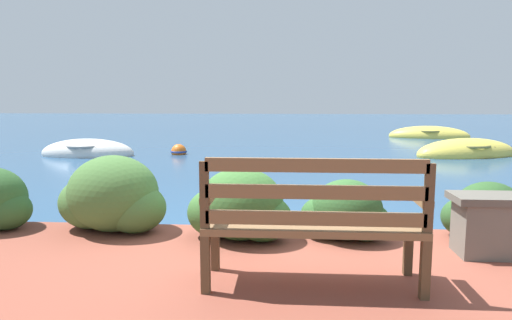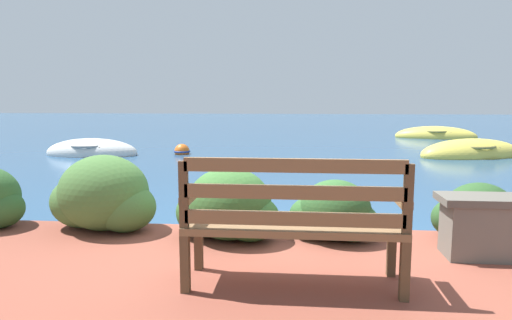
% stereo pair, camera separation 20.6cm
% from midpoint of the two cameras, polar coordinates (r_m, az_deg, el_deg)
% --- Properties ---
extents(ground_plane, '(80.00, 80.00, 0.00)m').
position_cam_midpoint_polar(ground_plane, '(4.79, 3.91, -10.85)').
color(ground_plane, navy).
extents(park_bench, '(1.52, 0.48, 0.93)m').
position_cam_midpoint_polar(park_bench, '(3.17, 5.27, -7.35)').
color(park_bench, brown).
rests_on(park_bench, patio_terrace).
extents(hedge_clump_left, '(1.11, 0.80, 0.75)m').
position_cam_midpoint_polar(hedge_clump_left, '(4.77, -18.71, -4.54)').
color(hedge_clump_left, '#426B33').
rests_on(hedge_clump_left, patio_terrace).
extents(hedge_clump_centre, '(0.99, 0.71, 0.67)m').
position_cam_midpoint_polar(hedge_clump_centre, '(4.26, -3.47, -6.06)').
color(hedge_clump_centre, '#38662D').
rests_on(hedge_clump_centre, patio_terrace).
extents(hedge_clump_right, '(0.83, 0.60, 0.56)m').
position_cam_midpoint_polar(hedge_clump_right, '(4.33, 9.75, -6.58)').
color(hedge_clump_right, '#2D5628').
rests_on(hedge_clump_right, patio_terrace).
extents(hedge_clump_far_right, '(0.79, 0.57, 0.54)m').
position_cam_midpoint_polar(hedge_clump_far_right, '(4.75, 25.81, -6.11)').
color(hedge_clump_far_right, '#284C23').
rests_on(hedge_clump_far_right, patio_terrace).
extents(rowboat_nearest, '(2.50, 1.17, 0.79)m').
position_cam_midpoint_polar(rowboat_nearest, '(13.03, -20.71, 0.82)').
color(rowboat_nearest, silver).
rests_on(rowboat_nearest, ground_plane).
extents(rowboat_mid, '(3.11, 1.98, 0.83)m').
position_cam_midpoint_polar(rowboat_mid, '(13.27, 24.41, 0.75)').
color(rowboat_mid, '#DBC64C').
rests_on(rowboat_mid, ground_plane).
extents(rowboat_far, '(3.14, 1.65, 0.80)m').
position_cam_midpoint_polar(rowboat_far, '(18.86, 20.49, 2.82)').
color(rowboat_far, '#DBC64C').
rests_on(rowboat_far, ground_plane).
extents(mooring_buoy, '(0.46, 0.46, 0.41)m').
position_cam_midpoint_polar(mooring_buoy, '(12.67, -10.09, 1.04)').
color(mooring_buoy, orange).
rests_on(mooring_buoy, ground_plane).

